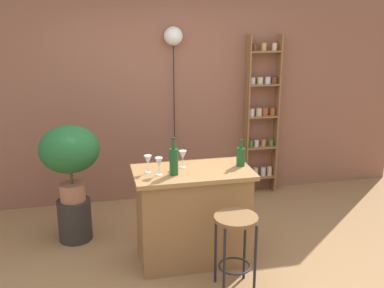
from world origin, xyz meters
The scene contains 13 objects.
ground centered at (0.00, 0.00, 0.00)m, with size 12.00×12.00×0.00m, color olive.
back_wall centered at (0.00, 1.95, 1.40)m, with size 6.40×0.10×2.80m, color #8C5642.
kitchen_counter centered at (0.00, 0.30, 0.46)m, with size 1.10×0.61×0.92m.
bar_stool centered at (0.24, -0.27, 0.52)m, with size 0.37×0.37×0.69m.
spice_shelf centered at (1.25, 1.80, 1.03)m, with size 0.42×0.16×2.05m.
plant_stool centered at (-1.12, 0.96, 0.22)m, with size 0.35×0.35×0.44m, color #2D2823.
potted_plant centered at (-1.12, 0.96, 0.97)m, with size 0.61×0.55×0.80m.
bottle_olive_oil centered at (0.47, 0.32, 1.01)m, with size 0.08×0.08×0.26m.
bottle_sauce_amber centered at (-0.19, 0.22, 1.05)m, with size 0.08×0.08×0.35m.
wine_glass_left centered at (-0.07, 0.40, 1.03)m, with size 0.07×0.07×0.16m.
wine_glass_center centered at (-0.41, 0.32, 1.03)m, with size 0.07×0.07×0.16m.
wine_glass_right centered at (-0.32, 0.24, 1.03)m, with size 0.07×0.07×0.16m.
pendant_globe_light centered at (0.11, 1.84, 2.02)m, with size 0.22×0.22×2.16m.
Camera 1 is at (-0.88, -3.61, 2.35)m, focal length 43.01 mm.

